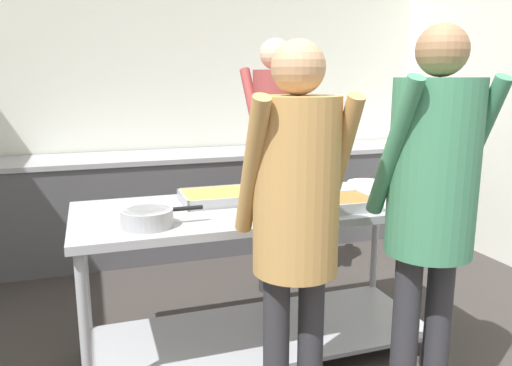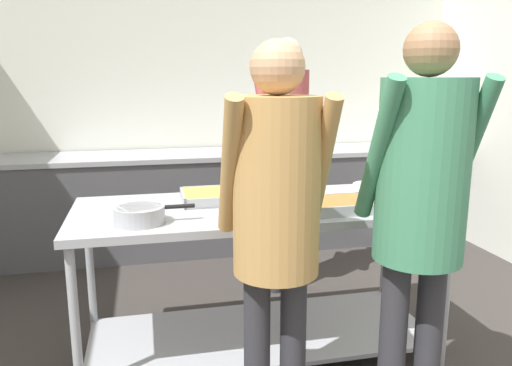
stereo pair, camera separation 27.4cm
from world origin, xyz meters
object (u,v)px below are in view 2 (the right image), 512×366
(serving_tray_roast, at_px, (227,196))
(guest_serving_right, at_px, (421,192))
(plate_stack, at_px, (372,189))
(cook_behind_counter, at_px, (286,137))
(sauce_pan, at_px, (140,214))
(guest_serving_left, at_px, (276,206))
(serving_tray_vegetables, at_px, (332,206))

(serving_tray_roast, distance_m, guest_serving_right, 1.12)
(plate_stack, height_order, cook_behind_counter, cook_behind_counter)
(sauce_pan, relative_size, guest_serving_left, 0.22)
(plate_stack, distance_m, guest_serving_left, 1.11)
(serving_tray_vegetables, xyz_separation_m, guest_serving_right, (0.16, -0.56, 0.19))
(sauce_pan, xyz_separation_m, plate_stack, (1.32, 0.31, -0.01))
(cook_behind_counter, bearing_deg, plate_stack, -65.35)
(serving_tray_vegetables, bearing_deg, guest_serving_left, -131.23)
(serving_tray_vegetables, distance_m, guest_serving_left, 0.66)
(guest_serving_left, bearing_deg, guest_serving_right, -7.06)
(cook_behind_counter, bearing_deg, guest_serving_left, -107.43)
(sauce_pan, bearing_deg, plate_stack, 13.14)
(sauce_pan, height_order, guest_serving_left, guest_serving_left)
(serving_tray_vegetables, distance_m, cook_behind_counter, 1.02)
(serving_tray_vegetables, distance_m, guest_serving_right, 0.61)
(plate_stack, bearing_deg, serving_tray_vegetables, -141.70)
(plate_stack, relative_size, guest_serving_right, 0.14)
(guest_serving_right, bearing_deg, serving_tray_vegetables, 106.03)
(serving_tray_roast, relative_size, serving_tray_vegetables, 1.20)
(serving_tray_vegetables, xyz_separation_m, cook_behind_counter, (0.04, 0.99, 0.24))
(sauce_pan, distance_m, serving_tray_vegetables, 0.96)
(cook_behind_counter, bearing_deg, guest_serving_right, -85.46)
(guest_serving_left, distance_m, guest_serving_right, 0.59)
(cook_behind_counter, bearing_deg, serving_tray_roast, -128.55)
(serving_tray_roast, xyz_separation_m, serving_tray_vegetables, (0.49, -0.33, -0.00))
(plate_stack, xyz_separation_m, cook_behind_counter, (-0.32, 0.71, 0.24))
(guest_serving_right, height_order, cook_behind_counter, cook_behind_counter)
(sauce_pan, relative_size, serving_tray_vegetables, 0.91)
(guest_serving_right, distance_m, cook_behind_counter, 1.56)
(serving_tray_roast, height_order, cook_behind_counter, cook_behind_counter)
(serving_tray_vegetables, xyz_separation_m, plate_stack, (0.36, 0.29, 0.00))
(serving_tray_vegetables, relative_size, guest_serving_right, 0.24)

